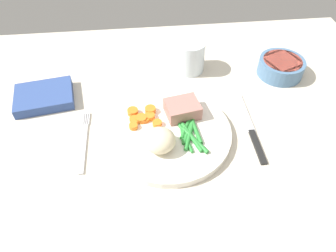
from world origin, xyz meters
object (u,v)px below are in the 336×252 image
dinner_plate (168,132)px  fork (84,141)px  meat_portion (182,109)px  salad_bowl (281,66)px  knife (250,128)px  water_glass (190,58)px  napkin (44,97)px

dinner_plate → fork: size_ratio=1.59×
meat_portion → salad_bowl: (27.15, 13.56, -0.77)cm
meat_portion → knife: meat_portion is taller
fork → water_glass: bearing=43.6°
meat_portion → water_glass: water_glass is taller
salad_bowl → dinner_plate: bearing=-150.0°
meat_portion → fork: 21.83cm
dinner_plate → fork: dinner_plate is taller
meat_portion → water_glass: size_ratio=0.87×
napkin → knife: bearing=-17.2°
salad_bowl → napkin: (-58.44, -3.95, -1.23)cm
fork → knife: size_ratio=0.81×
salad_bowl → napkin: bearing=-176.1°
fork → meat_portion: bearing=14.3°
fork → water_glass: size_ratio=2.05×
meat_portion → dinner_plate: bearing=-130.6°
dinner_plate → fork: bearing=-179.2°
dinner_plate → meat_portion: meat_portion is taller
dinner_plate → knife: 17.88cm
salad_bowl → napkin: size_ratio=0.87×
fork → salad_bowl: bearing=22.9°
dinner_plate → knife: (17.87, -0.29, -0.60)cm
dinner_plate → salad_bowl: (30.72, 17.73, 1.59)cm
dinner_plate → water_glass: bearing=70.1°
meat_portion → fork: bearing=-168.2°
fork → knife: knife is taller
dinner_plate → fork: (-17.60, -0.26, -0.60)cm
salad_bowl → knife: bearing=-125.5°
dinner_plate → napkin: (-27.72, 13.78, 0.36)cm
meat_portion → fork: (-21.17, -4.43, -2.97)cm
meat_portion → salad_bowl: meat_portion is taller
fork → dinner_plate: bearing=3.3°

